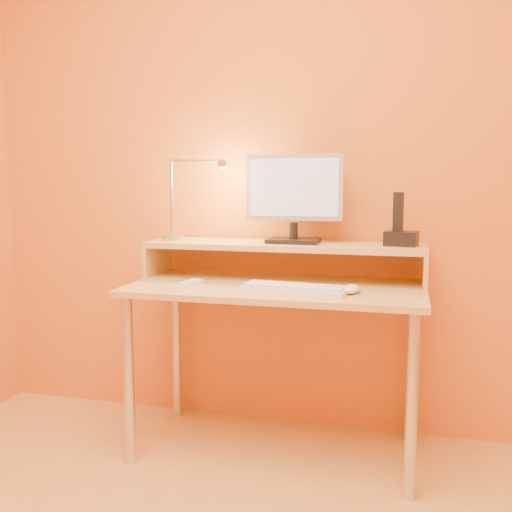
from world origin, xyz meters
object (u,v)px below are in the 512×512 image
(monitor_panel, at_px, (294,187))
(keyboard, at_px, (294,290))
(mouse, at_px, (351,289))
(remote_control, at_px, (189,285))
(lamp_base, at_px, (172,238))
(phone_dock, at_px, (401,238))

(monitor_panel, xyz_separation_m, keyboard, (0.06, -0.31, -0.39))
(keyboard, xyz_separation_m, mouse, (0.21, 0.04, 0.01))
(mouse, xyz_separation_m, remote_control, (-0.65, -0.02, -0.01))
(monitor_panel, xyz_separation_m, mouse, (0.27, -0.27, -0.38))
(monitor_panel, relative_size, keyboard, 1.03)
(mouse, bearing_deg, remote_control, -159.59)
(lamp_base, xyz_separation_m, keyboard, (0.61, -0.27, -0.16))
(phone_dock, relative_size, remote_control, 0.79)
(phone_dock, distance_m, keyboard, 0.52)
(keyboard, distance_m, mouse, 0.22)
(mouse, bearing_deg, keyboard, -150.94)
(phone_dock, height_order, mouse, phone_dock)
(monitor_panel, height_order, lamp_base, monitor_panel)
(remote_control, bearing_deg, keyboard, 7.56)
(mouse, distance_m, remote_control, 0.65)
(lamp_base, height_order, keyboard, lamp_base)
(keyboard, height_order, remote_control, keyboard)
(monitor_panel, bearing_deg, lamp_base, -178.64)
(phone_dock, distance_m, mouse, 0.36)
(lamp_base, relative_size, remote_control, 0.61)
(mouse, height_order, remote_control, mouse)
(monitor_panel, relative_size, lamp_base, 4.14)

